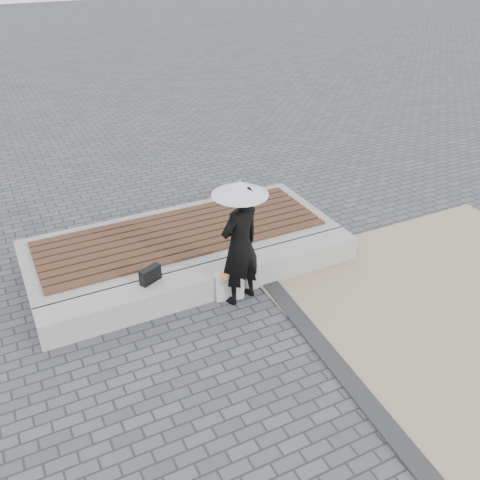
% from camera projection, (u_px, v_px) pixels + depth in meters
% --- Properties ---
extents(ground, '(80.00, 80.00, 0.00)m').
position_uv_depth(ground, '(263.00, 358.00, 6.84)').
color(ground, '#505055').
rests_on(ground, ground).
extents(terrazzo_zone, '(5.00, 5.00, 0.02)m').
position_uv_depth(terrazzo_zone, '(475.00, 309.00, 7.70)').
color(terrazzo_zone, tan).
rests_on(terrazzo_zone, ground).
extents(edging_band, '(0.61, 5.20, 0.04)m').
position_uv_depth(edging_band, '(335.00, 363.00, 6.74)').
color(edging_band, '#2F2F32').
rests_on(edging_band, ground).
extents(seating_ledge, '(5.00, 0.45, 0.40)m').
position_uv_depth(seating_ledge, '(212.00, 281.00, 7.98)').
color(seating_ledge, '#AEAFAA').
rests_on(seating_ledge, ground).
extents(timber_platform, '(5.00, 2.00, 0.40)m').
position_uv_depth(timber_platform, '(182.00, 244.00, 8.90)').
color(timber_platform, '#AAABA5').
rests_on(timber_platform, ground).
extents(timber_decking, '(4.60, 1.60, 0.04)m').
position_uv_depth(timber_decking, '(181.00, 233.00, 8.79)').
color(timber_decking, brown).
rests_on(timber_decking, timber_platform).
extents(woman, '(0.77, 0.61, 1.83)m').
position_uv_depth(woman, '(240.00, 245.00, 7.48)').
color(woman, black).
rests_on(woman, ground).
extents(parasol, '(0.77, 0.77, 0.98)m').
position_uv_depth(parasol, '(240.00, 188.00, 7.04)').
color(parasol, '#BBBBC0').
rests_on(parasol, ground).
extents(handbag, '(0.35, 0.24, 0.23)m').
position_uv_depth(handbag, '(150.00, 275.00, 7.56)').
color(handbag, black).
rests_on(handbag, seating_ledge).
extents(canvas_tote, '(0.44, 0.27, 0.43)m').
position_uv_depth(canvas_tote, '(229.00, 285.00, 7.86)').
color(canvas_tote, silver).
rests_on(canvas_tote, ground).
extents(magazine, '(0.28, 0.21, 0.01)m').
position_uv_depth(magazine, '(230.00, 274.00, 7.71)').
color(magazine, '#F63D45').
rests_on(magazine, canvas_tote).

